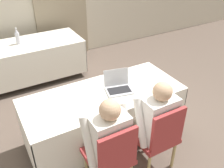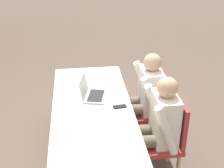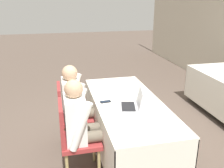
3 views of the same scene
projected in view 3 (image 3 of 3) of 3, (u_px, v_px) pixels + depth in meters
The scene contains 9 objects.
ground_plane at pixel (127, 150), 3.39m from camera, with size 24.00×24.00×0.00m, color brown.
conference_table_near at pixel (128, 113), 3.20m from camera, with size 1.97×0.82×0.72m.
laptop at pixel (132, 104), 2.95m from camera, with size 0.37×0.33×0.23m.
cell_phone at pixel (105, 102), 3.13m from camera, with size 0.08×0.15×0.01m.
paper_beside_laptop at pixel (148, 110), 2.90m from camera, with size 0.24×0.32×0.00m.
chair_near_left at pixel (70, 113), 3.34m from camera, with size 0.44×0.44×0.90m.
chair_near_right at pixel (74, 136), 2.80m from camera, with size 0.44×0.44×0.90m.
person_checkered_shirt at pixel (77, 102), 3.31m from camera, with size 0.50×0.52×1.16m.
person_white_shirt at pixel (82, 122), 2.77m from camera, with size 0.50×0.52×1.16m.
Camera 3 is at (2.78, -0.85, 1.98)m, focal length 40.00 mm.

